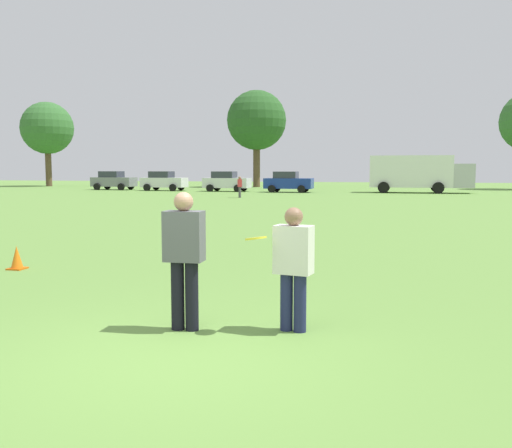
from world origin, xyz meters
name	(u,v)px	position (x,y,z in m)	size (l,w,h in m)	color
ground_plane	(171,356)	(0.00, 0.00, 0.00)	(164.62, 164.62, 0.00)	#608C3D
player_thrower	(184,253)	(-0.20, 0.98, 0.99)	(0.49, 0.29, 1.76)	black
player_defender	(293,262)	(1.15, 1.24, 0.88)	(0.50, 0.35, 1.57)	#1E234C
frisbee	(256,238)	(0.71, 1.08, 1.19)	(0.27, 0.27, 0.08)	yellow
traffic_cone	(17,258)	(-5.05, 4.29, 0.23)	(0.32, 0.32, 0.48)	#D8590C
parked_car_near_left	(113,180)	(-23.76, 44.84, 0.92)	(4.26, 2.33, 1.82)	slate
parked_car_mid_left	(164,181)	(-18.09, 43.87, 0.92)	(4.26, 2.33, 1.82)	silver
parked_car_center	(226,181)	(-11.80, 43.45, 0.92)	(4.26, 2.33, 1.82)	silver
parked_car_mid_right	(288,182)	(-5.98, 42.83, 0.92)	(4.26, 2.33, 1.82)	navy
box_truck	(418,172)	(5.10, 44.17, 1.75)	(8.58, 3.20, 3.18)	white
bystander_sideline_watcher	(240,186)	(-7.78, 32.89, 0.86)	(0.40, 0.48, 1.52)	#4C4C51
tree_west_oak	(47,128)	(-36.61, 53.56, 6.80)	(6.09, 6.09, 9.89)	brown
tree_west_maple	(257,121)	(-11.86, 56.13, 7.45)	(6.66, 6.66, 10.83)	brown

